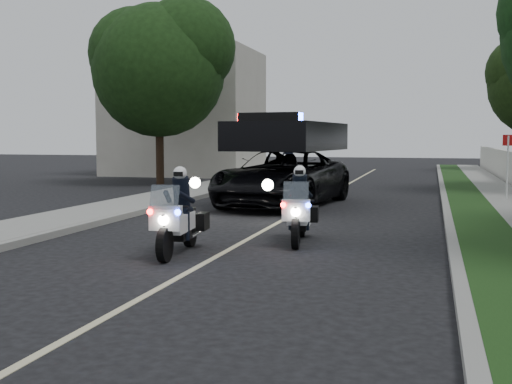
% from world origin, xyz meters
% --- Properties ---
extents(ground, '(120.00, 120.00, 0.00)m').
position_xyz_m(ground, '(0.00, 0.00, 0.00)').
color(ground, black).
rests_on(ground, ground).
extents(curb_right, '(0.20, 60.00, 0.15)m').
position_xyz_m(curb_right, '(4.10, 10.00, 0.07)').
color(curb_right, gray).
rests_on(curb_right, ground).
extents(grass_verge, '(1.20, 60.00, 0.16)m').
position_xyz_m(grass_verge, '(4.80, 10.00, 0.08)').
color(grass_verge, '#193814').
rests_on(grass_verge, ground).
extents(curb_left, '(0.20, 60.00, 0.15)m').
position_xyz_m(curb_left, '(-4.10, 10.00, 0.07)').
color(curb_left, gray).
rests_on(curb_left, ground).
extents(sidewalk_left, '(2.00, 60.00, 0.16)m').
position_xyz_m(sidewalk_left, '(-5.20, 10.00, 0.08)').
color(sidewalk_left, gray).
rests_on(sidewalk_left, ground).
extents(building_far, '(8.00, 6.00, 7.00)m').
position_xyz_m(building_far, '(-10.00, 26.00, 3.50)').
color(building_far, '#A8A396').
rests_on(building_far, ground).
extents(lane_marking, '(0.12, 50.00, 0.01)m').
position_xyz_m(lane_marking, '(0.00, 10.00, 0.00)').
color(lane_marking, '#BFB78C').
rests_on(lane_marking, ground).
extents(police_moto_left, '(0.86, 1.95, 1.61)m').
position_xyz_m(police_moto_left, '(-0.77, 3.18, 0.00)').
color(police_moto_left, silver).
rests_on(police_moto_left, ground).
extents(police_moto_right, '(0.88, 1.91, 1.57)m').
position_xyz_m(police_moto_right, '(1.10, 5.02, 0.00)').
color(police_moto_right, white).
rests_on(police_moto_right, ground).
extents(police_suv, '(3.63, 6.61, 3.07)m').
position_xyz_m(police_suv, '(-0.81, 11.68, 0.00)').
color(police_suv, black).
rests_on(police_suv, ground).
extents(bicycle, '(0.66, 1.80, 0.94)m').
position_xyz_m(bicycle, '(-2.73, 20.77, 0.00)').
color(bicycle, black).
rests_on(bicycle, ground).
extents(cyclist, '(0.61, 0.41, 1.69)m').
position_xyz_m(cyclist, '(-2.73, 20.77, 0.00)').
color(cyclist, black).
rests_on(cyclist, ground).
extents(sign_post, '(0.46, 0.46, 2.29)m').
position_xyz_m(sign_post, '(6.00, 13.99, 0.00)').
color(sign_post, red).
rests_on(sign_post, ground).
extents(tree_left_near, '(7.24, 7.24, 9.95)m').
position_xyz_m(tree_left_near, '(-8.26, 18.72, 0.00)').
color(tree_left_near, '#193812').
rests_on(tree_left_near, ground).
extents(tree_left_far, '(5.57, 5.57, 8.03)m').
position_xyz_m(tree_left_far, '(-9.59, 25.12, 0.00)').
color(tree_left_far, black).
rests_on(tree_left_far, ground).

